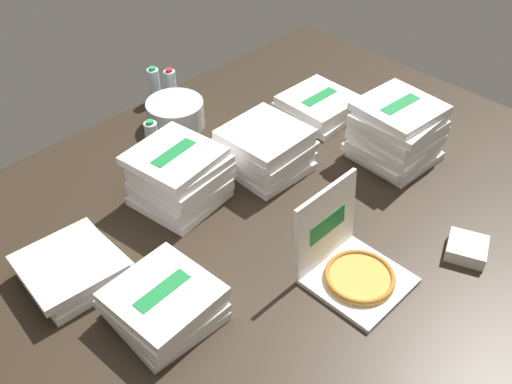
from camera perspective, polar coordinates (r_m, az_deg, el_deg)
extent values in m
cube|color=#2D2319|center=(2.54, 1.53, -3.65)|extent=(3.20, 2.40, 0.02)
cube|color=white|center=(2.35, 9.86, -8.42)|extent=(0.34, 0.34, 0.02)
cylinder|color=gold|center=(2.33, 9.92, -8.11)|extent=(0.27, 0.27, 0.02)
torus|color=#B1712A|center=(2.33, 9.94, -7.97)|extent=(0.27, 0.27, 0.02)
cube|color=white|center=(2.29, 6.72, -3.09)|extent=(0.34, 0.04, 0.34)
cube|color=#197A38|center=(2.28, 6.90, -3.19)|extent=(0.20, 0.01, 0.09)
cube|color=white|center=(2.23, -8.68, -11.48)|extent=(0.36, 0.36, 0.04)
cube|color=white|center=(2.20, -8.77, -10.96)|extent=(0.34, 0.34, 0.04)
cube|color=#197A38|center=(2.18, -8.83, -10.64)|extent=(0.22, 0.06, 0.00)
cube|color=white|center=(2.17, -9.03, -10.38)|extent=(0.36, 0.36, 0.04)
cube|color=#197A38|center=(2.15, -9.09, -10.04)|extent=(0.22, 0.07, 0.00)
cube|color=white|center=(2.14, -8.95, -9.68)|extent=(0.36, 0.36, 0.04)
cube|color=#197A38|center=(2.13, -9.00, -9.34)|extent=(0.22, 0.07, 0.00)
cube|color=white|center=(2.83, 1.05, 2.59)|extent=(0.35, 0.35, 0.04)
cube|color=white|center=(2.81, 1.07, 3.28)|extent=(0.36, 0.36, 0.04)
cube|color=white|center=(2.78, 0.82, 3.78)|extent=(0.36, 0.36, 0.04)
cube|color=#197A38|center=(2.77, 0.82, 4.11)|extent=(0.22, 0.07, 0.00)
cube|color=white|center=(2.76, 1.18, 4.41)|extent=(0.35, 0.35, 0.04)
cube|color=white|center=(2.74, 0.77, 4.95)|extent=(0.34, 0.34, 0.04)
cube|color=#197A38|center=(2.72, 0.77, 5.29)|extent=(0.22, 0.06, 0.00)
cube|color=white|center=(2.72, 0.87, 5.62)|extent=(0.35, 0.35, 0.04)
cube|color=white|center=(2.68, -7.32, -0.45)|extent=(0.38, 0.38, 0.04)
cube|color=#197A38|center=(2.66, -7.36, -0.12)|extent=(0.23, 0.09, 0.00)
cube|color=white|center=(2.66, -7.27, 0.36)|extent=(0.36, 0.36, 0.04)
cube|color=white|center=(2.63, -7.38, 0.73)|extent=(0.36, 0.36, 0.04)
cube|color=white|center=(2.61, -7.19, 1.56)|extent=(0.37, 0.37, 0.04)
cube|color=white|center=(2.59, -7.24, 2.17)|extent=(0.37, 0.37, 0.04)
cube|color=#197A38|center=(2.58, -7.27, 2.52)|extent=(0.23, 0.08, 0.00)
cube|color=white|center=(2.57, -7.42, 2.89)|extent=(0.36, 0.36, 0.04)
cube|color=#197A38|center=(2.56, -7.46, 3.25)|extent=(0.23, 0.08, 0.00)
cube|color=white|center=(2.54, -7.88, 3.43)|extent=(0.38, 0.38, 0.04)
cube|color=#197A38|center=(2.53, -7.92, 3.79)|extent=(0.23, 0.09, 0.00)
cube|color=white|center=(2.43, -16.93, -7.52)|extent=(0.36, 0.36, 0.04)
cube|color=white|center=(2.41, -17.17, -6.79)|extent=(0.35, 0.35, 0.04)
cube|color=white|center=(2.37, -17.60, -6.61)|extent=(0.37, 0.37, 0.04)
cube|color=white|center=(2.98, 13.18, 3.54)|extent=(0.36, 0.36, 0.04)
cube|color=#197A38|center=(2.96, 13.24, 3.85)|extent=(0.22, 0.07, 0.00)
cube|color=white|center=(2.95, 12.83, 4.09)|extent=(0.36, 0.36, 0.04)
cube|color=white|center=(2.92, 13.13, 4.56)|extent=(0.35, 0.35, 0.04)
cube|color=white|center=(2.91, 13.29, 5.23)|extent=(0.37, 0.37, 0.04)
cube|color=white|center=(2.90, 13.48, 5.96)|extent=(0.36, 0.36, 0.04)
cube|color=#197A38|center=(2.89, 13.54, 6.29)|extent=(0.23, 0.08, 0.00)
cube|color=white|center=(2.87, 13.50, 6.44)|extent=(0.36, 0.36, 0.04)
cube|color=white|center=(2.84, 13.55, 6.99)|extent=(0.35, 0.35, 0.04)
cube|color=white|center=(2.84, 13.65, 7.88)|extent=(0.37, 0.37, 0.04)
cube|color=#197A38|center=(2.83, 13.71, 8.22)|extent=(0.23, 0.08, 0.00)
cube|color=white|center=(3.22, 5.99, 7.57)|extent=(0.36, 0.36, 0.04)
cube|color=#197A38|center=(3.21, 6.01, 7.87)|extent=(0.23, 0.07, 0.00)
cube|color=white|center=(3.20, 5.82, 8.12)|extent=(0.36, 0.36, 0.04)
cube|color=#197A38|center=(3.19, 5.84, 8.43)|extent=(0.22, 0.07, 0.00)
cube|color=white|center=(3.19, 6.09, 8.79)|extent=(0.35, 0.35, 0.04)
cube|color=#197A38|center=(3.18, 6.12, 9.09)|extent=(0.22, 0.07, 0.00)
cylinder|color=#B7BABF|center=(3.13, -7.74, 7.46)|extent=(0.30, 0.30, 0.14)
cylinder|color=silver|center=(2.91, -9.93, 4.95)|extent=(0.06, 0.06, 0.19)
cylinder|color=#239951|center=(2.85, -10.17, 6.63)|extent=(0.03, 0.03, 0.02)
cylinder|color=silver|center=(3.31, -8.19, 9.97)|extent=(0.06, 0.06, 0.19)
cylinder|color=red|center=(3.26, -8.36, 11.52)|extent=(0.03, 0.03, 0.02)
cylinder|color=silver|center=(3.34, -9.74, 10.07)|extent=(0.06, 0.06, 0.19)
cylinder|color=#239951|center=(3.29, -9.94, 11.61)|extent=(0.03, 0.03, 0.02)
cube|color=white|center=(2.55, 19.60, -5.13)|extent=(0.20, 0.20, 0.06)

